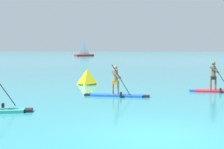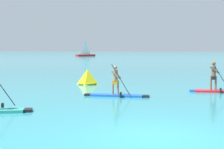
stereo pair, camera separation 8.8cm
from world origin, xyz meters
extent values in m
plane|color=teal|center=(0.00, 0.00, 0.00)|extent=(440.00, 440.00, 0.00)
cube|color=black|center=(-5.15, 2.93, 0.06)|extent=(0.42, 0.54, 0.12)
cylinder|color=black|center=(-6.32, 3.08, 0.97)|extent=(1.03, 0.30, 1.59)
cube|color=black|center=(-6.32, 3.08, 0.14)|extent=(0.13, 0.21, 0.32)
cube|color=blue|center=(-1.99, 7.49, 0.06)|extent=(2.86, 0.73, 0.11)
cube|color=black|center=(-0.40, 7.39, 0.06)|extent=(0.38, 0.41, 0.11)
cube|color=black|center=(-3.58, 7.59, 0.06)|extent=(0.37, 0.35, 0.11)
cylinder|color=#997051|center=(-1.90, 7.49, 0.49)|extent=(0.11, 0.11, 0.75)
cylinder|color=#997051|center=(-2.19, 7.50, 0.49)|extent=(0.11, 0.11, 0.75)
cube|color=orange|center=(-2.05, 7.50, 0.77)|extent=(0.27, 0.24, 0.22)
cylinder|color=#997051|center=(-2.05, 7.50, 1.15)|extent=(0.26, 0.26, 0.57)
sphere|color=#997051|center=(-2.05, 7.50, 1.57)|extent=(0.21, 0.21, 0.21)
cylinder|color=#997051|center=(-1.99, 7.64, 1.17)|extent=(0.49, 0.12, 0.46)
cylinder|color=#997051|center=(-2.00, 7.34, 1.17)|extent=(0.49, 0.12, 0.46)
cylinder|color=black|center=(-1.72, 7.10, 0.95)|extent=(1.00, 0.10, 1.62)
cube|color=black|center=(-1.72, 7.10, 0.13)|extent=(0.09, 0.20, 0.32)
cube|color=red|center=(3.58, 9.94, 0.06)|extent=(2.28, 0.71, 0.11)
cube|color=blue|center=(2.30, 9.97, 0.06)|extent=(0.29, 0.40, 0.11)
cylinder|color=brown|center=(3.67, 9.94, 0.53)|extent=(0.11, 0.11, 0.82)
cylinder|color=brown|center=(3.40, 9.95, 0.53)|extent=(0.11, 0.11, 0.82)
cube|color=black|center=(3.53, 9.94, 0.85)|extent=(0.26, 0.23, 0.22)
cylinder|color=brown|center=(3.53, 9.94, 1.24)|extent=(0.26, 0.26, 0.60)
sphere|color=brown|center=(3.53, 9.94, 1.68)|extent=(0.21, 0.21, 0.21)
cylinder|color=orange|center=(3.53, 9.94, 1.77)|extent=(0.18, 0.18, 0.06)
cylinder|color=brown|center=(3.59, 10.10, 1.32)|extent=(0.53, 0.10, 0.41)
cylinder|color=brown|center=(3.58, 9.79, 1.32)|extent=(0.53, 0.10, 0.41)
cylinder|color=black|center=(3.87, 9.51, 0.96)|extent=(1.01, 0.06, 1.63)
cube|color=black|center=(3.87, 9.51, 0.13)|extent=(0.08, 0.20, 0.32)
pyramid|color=yellow|center=(-4.70, 13.02, 0.54)|extent=(1.20, 1.20, 1.09)
torus|color=olive|center=(-4.70, 13.02, 0.06)|extent=(1.37, 1.37, 0.12)
cube|color=#A51E1E|center=(-21.07, 90.01, 0.29)|extent=(5.75, 5.74, 0.58)
cylinder|color=#B2B2B7|center=(-21.07, 90.01, 3.21)|extent=(0.12, 0.12, 5.26)
pyramid|color=white|center=(-21.07, 90.01, 2.83)|extent=(1.87, 2.27, 4.29)
camera|label=1|loc=(-0.17, -9.57, 2.62)|focal=51.40mm
camera|label=2|loc=(-0.08, -9.56, 2.62)|focal=51.40mm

